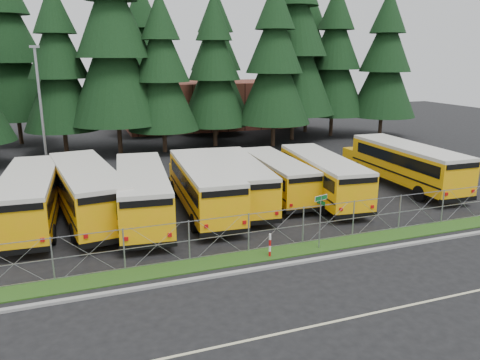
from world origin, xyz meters
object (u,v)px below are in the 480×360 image
(bus_4, at_px, (238,182))
(bus_1, at_px, (86,193))
(bus_0, at_px, (31,199))
(bus_east, at_px, (403,165))
(street_sign, at_px, (321,210))
(bus_3, at_px, (203,187))
(striped_bollard, at_px, (270,246))
(bus_2, at_px, (142,195))
(bus_6, at_px, (320,177))
(bus_5, at_px, (275,177))
(light_standard, at_px, (41,108))

(bus_4, bearing_deg, bus_1, -175.79)
(bus_0, relative_size, bus_east, 0.97)
(street_sign, bearing_deg, bus_4, 99.26)
(bus_3, xyz_separation_m, striped_bollard, (1.12, -7.75, -0.95))
(bus_2, distance_m, bus_6, 11.90)
(bus_6, bearing_deg, bus_0, -177.58)
(bus_1, bearing_deg, striped_bollard, -55.03)
(bus_5, xyz_separation_m, bus_east, (9.92, -0.92, 0.23))
(bus_3, distance_m, bus_6, 8.11)
(street_sign, bearing_deg, bus_6, 60.43)
(bus_east, bearing_deg, striped_bollard, -148.70)
(bus_0, height_order, street_sign, bus_0)
(bus_3, distance_m, bus_5, 5.64)
(bus_6, relative_size, light_standard, 1.12)
(street_sign, relative_size, striped_bollard, 2.34)
(bus_2, height_order, light_standard, light_standard)
(bus_3, bearing_deg, bus_2, -171.16)
(bus_6, height_order, striped_bollard, bus_6)
(bus_2, xyz_separation_m, street_sign, (7.64, -7.33, 0.47))
(bus_3, xyz_separation_m, street_sign, (3.85, -7.67, 0.49))
(bus_0, bearing_deg, light_standard, 90.43)
(bus_2, height_order, bus_4, bus_2)
(bus_5, relative_size, bus_east, 0.85)
(striped_bollard, bearing_deg, bus_2, 123.57)
(light_standard, bearing_deg, bus_5, -35.93)
(bus_1, height_order, striped_bollard, bus_1)
(bus_0, xyz_separation_m, bus_6, (17.92, -1.20, -0.06))
(light_standard, bearing_deg, bus_0, -92.44)
(light_standard, bearing_deg, bus_east, -25.23)
(bus_east, bearing_deg, light_standard, 156.19)
(bus_5, bearing_deg, bus_2, -167.21)
(bus_3, bearing_deg, bus_east, 5.31)
(bus_2, relative_size, bus_4, 1.06)
(bus_east, bearing_deg, bus_5, 176.11)
(bus_1, bearing_deg, bus_4, -9.37)
(bus_0, distance_m, bus_2, 6.17)
(bus_0, bearing_deg, bus_3, -3.16)
(bus_4, bearing_deg, light_standard, 142.10)
(bus_2, distance_m, street_sign, 10.60)
(bus_3, bearing_deg, striped_bollard, -78.15)
(bus_2, bearing_deg, bus_6, 6.71)
(bus_0, bearing_deg, bus_1, 1.44)
(street_sign, distance_m, light_standard, 24.02)
(bus_1, bearing_deg, bus_5, -5.51)
(bus_6, bearing_deg, bus_1, -178.06)
(bus_1, distance_m, bus_east, 22.23)
(bus_1, height_order, street_sign, bus_1)
(bus_5, bearing_deg, light_standard, 146.36)
(bus_4, bearing_deg, bus_3, -159.35)
(bus_3, height_order, bus_east, bus_east)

